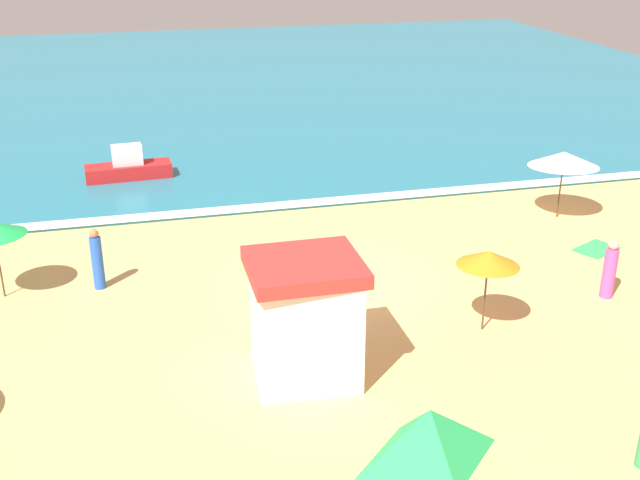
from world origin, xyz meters
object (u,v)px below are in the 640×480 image
(beachgoer_1, at_px, (610,270))
(beachgoer_5, at_px, (97,260))
(small_boat_0, at_px, (128,167))
(beach_umbrella_2, at_px, (564,159))
(lifeguard_cabana, at_px, (305,318))
(beach_tent, at_px, (428,435))
(beach_umbrella_4, at_px, (488,259))

(beachgoer_1, relative_size, beachgoer_5, 0.95)
(beachgoer_5, bearing_deg, small_boat_0, 83.81)
(beach_umbrella_2, bearing_deg, lifeguard_cabana, -144.62)
(beachgoer_1, bearing_deg, beach_tent, -143.93)
(beach_umbrella_2, distance_m, beachgoer_1, 5.97)
(lifeguard_cabana, height_order, beachgoer_1, lifeguard_cabana)
(lifeguard_cabana, height_order, beachgoer_5, lifeguard_cabana)
(beach_tent, distance_m, beachgoer_1, 8.70)
(beach_umbrella_4, height_order, beach_tent, beach_umbrella_4)
(beachgoer_5, bearing_deg, beachgoer_1, -16.26)
(beach_tent, xyz_separation_m, beachgoer_1, (7.03, 5.12, 0.22))
(beach_umbrella_2, height_order, beach_tent, beach_umbrella_2)
(beach_umbrella_4, relative_size, beachgoer_1, 1.30)
(beachgoer_5, bearing_deg, beach_umbrella_2, 6.91)
(beach_tent, height_order, beachgoer_1, beachgoer_1)
(lifeguard_cabana, bearing_deg, small_boat_0, 103.11)
(beach_umbrella_2, distance_m, beach_umbrella_4, 8.54)
(beachgoer_5, height_order, small_boat_0, beachgoer_5)
(lifeguard_cabana, bearing_deg, beachgoer_5, 128.60)
(beach_tent, bearing_deg, beachgoer_1, 36.07)
(beach_umbrella_2, xyz_separation_m, beach_umbrella_4, (-5.66, -6.39, -0.12))
(lifeguard_cabana, bearing_deg, beach_tent, -65.48)
(lifeguard_cabana, bearing_deg, beach_umbrella_4, 11.27)
(lifeguard_cabana, height_order, beach_umbrella_2, lifeguard_cabana)
(beach_umbrella_2, distance_m, beach_tent, 13.90)
(beachgoer_1, relative_size, small_boat_0, 0.50)
(lifeguard_cabana, bearing_deg, beachgoer_1, 11.52)
(beach_tent, xyz_separation_m, beachgoer_5, (-5.96, 8.91, 0.26))
(beachgoer_5, bearing_deg, beach_umbrella_4, -26.96)
(lifeguard_cabana, distance_m, beach_umbrella_4, 4.76)
(lifeguard_cabana, xyz_separation_m, beachgoer_5, (-4.42, 5.53, -0.59))
(beach_umbrella_4, bearing_deg, small_boat_0, 120.35)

